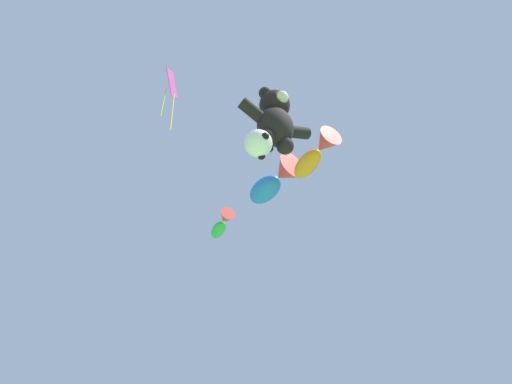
# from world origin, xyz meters

# --- Properties ---
(teddy_bear_kite) EXTENTS (2.32, 1.02, 2.35)m
(teddy_bear_kite) POSITION_xyz_m (2.24, 5.26, 13.20)
(teddy_bear_kite) COLOR black
(soccer_ball_kite) EXTENTS (0.82, 0.82, 0.76)m
(soccer_ball_kite) POSITION_xyz_m (1.71, 5.31, 11.93)
(soccer_ball_kite) COLOR white
(fish_kite_tangerine) EXTENTS (0.87, 2.21, 0.83)m
(fish_kite_tangerine) POSITION_xyz_m (4.97, 6.95, 14.90)
(fish_kite_tangerine) COLOR orange
(fish_kite_cobalt) EXTENTS (1.26, 2.51, 1.14)m
(fish_kite_cobalt) POSITION_xyz_m (4.99, 9.51, 15.81)
(fish_kite_cobalt) COLOR blue
(fish_kite_emerald) EXTENTS (0.80, 1.72, 0.64)m
(fish_kite_emerald) POSITION_xyz_m (4.54, 12.87, 15.94)
(fish_kite_emerald) COLOR green
(diamond_kite) EXTENTS (0.80, 0.92, 2.81)m
(diamond_kite) POSITION_xyz_m (-0.30, 7.12, 15.11)
(diamond_kite) COLOR #E53F9E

